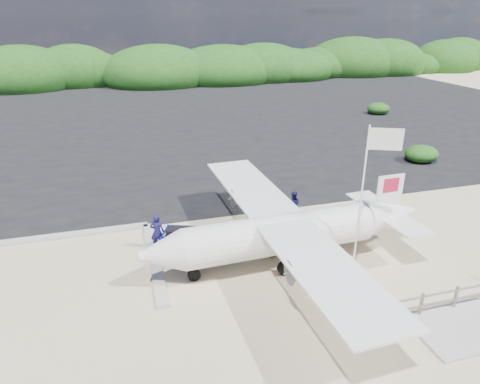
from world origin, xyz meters
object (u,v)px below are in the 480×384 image
object	(u,v)px
signboard	(336,243)
baggage_cart	(193,256)
crew_b	(293,205)
flagpole	(352,271)
aircraft_large	(292,134)
crew_a	(157,232)

from	to	relation	value
signboard	baggage_cart	bearing A→B (deg)	178.78
signboard	crew_b	size ratio (longest dim) A/B	1.15
flagpole	aircraft_large	size ratio (longest dim) A/B	0.42
crew_a	aircraft_large	size ratio (longest dim) A/B	0.12
crew_b	flagpole	bearing A→B (deg)	117.65
crew_b	baggage_cart	bearing A→B (deg)	42.97
signboard	crew_b	world-z (taller)	crew_b
baggage_cart	signboard	bearing A→B (deg)	15.57
signboard	crew_a	size ratio (longest dim) A/B	1.03
flagpole	crew_b	world-z (taller)	flagpole
crew_a	flagpole	bearing A→B (deg)	168.44
flagpole	baggage_cart	bearing A→B (deg)	153.89
baggage_cart	crew_a	xyz separation A→B (m)	(-1.46, 1.04, 0.91)
crew_a	crew_b	bearing A→B (deg)	-154.06
signboard	crew_b	distance (m)	3.27
flagpole	aircraft_large	world-z (taller)	flagpole
baggage_cart	crew_a	distance (m)	2.01
baggage_cart	crew_b	world-z (taller)	crew_b
baggage_cart	aircraft_large	world-z (taller)	aircraft_large
crew_b	signboard	bearing A→B (deg)	130.96
crew_b	aircraft_large	size ratio (longest dim) A/B	0.11
signboard	crew_b	bearing A→B (deg)	113.99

